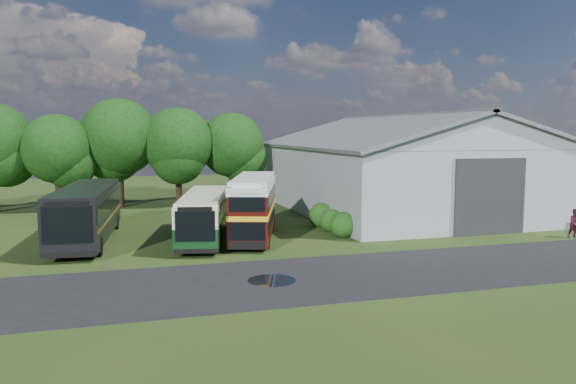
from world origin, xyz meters
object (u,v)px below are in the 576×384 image
object	(u,v)px
bus_green_single	(204,215)
visitor_b	(576,224)
bus_maroon_double	(254,208)
storage_shed	(402,162)
bus_dark_single	(86,213)

from	to	relation	value
bus_green_single	visitor_b	distance (m)	23.36
bus_maroon_double	visitor_b	world-z (taller)	bus_maroon_double
visitor_b	storage_shed	bearing A→B (deg)	120.07
storage_shed	visitor_b	bearing A→B (deg)	-72.93
bus_dark_single	bus_maroon_double	bearing A→B (deg)	-5.71
bus_green_single	bus_dark_single	size ratio (longest dim) A/B	0.87
storage_shed	bus_green_single	bearing A→B (deg)	-154.67
bus_maroon_double	visitor_b	distance (m)	20.32
storage_shed	bus_maroon_double	world-z (taller)	storage_shed
visitor_b	bus_maroon_double	bearing A→B (deg)	176.80
visitor_b	bus_dark_single	bearing A→B (deg)	178.50
bus_maroon_double	bus_green_single	bearing A→B (deg)	-169.88
bus_maroon_double	visitor_b	size ratio (longest dim) A/B	5.07
storage_shed	bus_maroon_double	bearing A→B (deg)	-149.15
bus_maroon_double	bus_dark_single	world-z (taller)	bus_maroon_double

